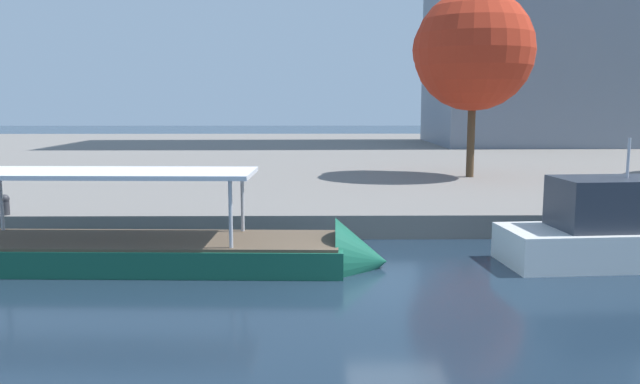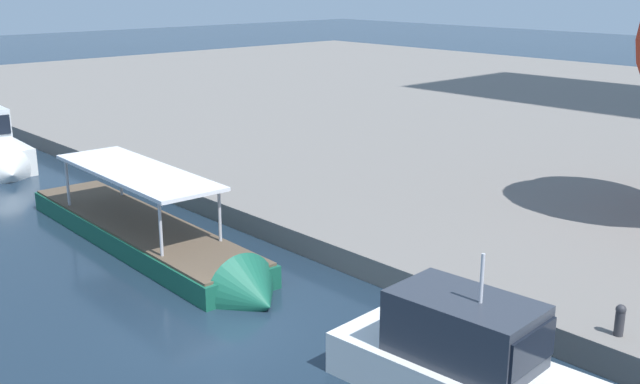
# 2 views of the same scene
# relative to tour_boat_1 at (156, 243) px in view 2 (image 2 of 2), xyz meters

# --- Properties ---
(ground_plane) EXTENTS (220.00, 220.00, 0.00)m
(ground_plane) POSITION_rel_tour_boat_1_xyz_m (6.49, -2.08, -0.32)
(ground_plane) COLOR #192838
(tour_boat_1) EXTENTS (13.92, 3.03, 3.63)m
(tour_boat_1) POSITION_rel_tour_boat_1_xyz_m (0.00, 0.00, 0.00)
(tour_boat_1) COLOR #14513D
(tour_boat_1) RESTS_ON ground_plane
(mooring_bollard_0) EXTENTS (0.30, 0.30, 0.68)m
(mooring_bollard_0) POSITION_rel_tour_boat_1_xyz_m (-5.69, 3.66, 0.83)
(mooring_bollard_0) COLOR #2D2D33
(mooring_bollard_0) RESTS_ON dock_promenade
(mooring_bollard_1) EXTENTS (0.25, 0.25, 0.78)m
(mooring_bollard_1) POSITION_rel_tour_boat_1_xyz_m (14.17, 4.09, 0.88)
(mooring_bollard_1) COLOR #2D2D33
(mooring_bollard_1) RESTS_ON dock_promenade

